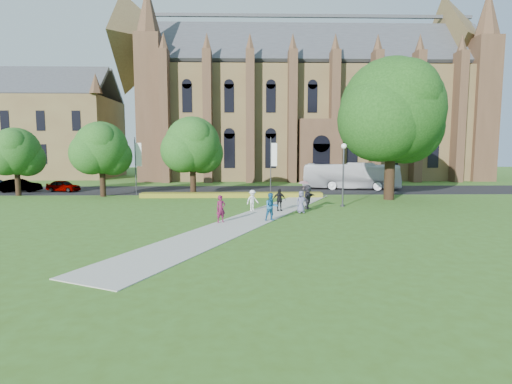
{
  "coord_description": "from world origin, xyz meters",
  "views": [
    {
      "loc": [
        -0.53,
        -26.33,
        4.79
      ],
      "look_at": [
        0.18,
        3.13,
        1.6
      ],
      "focal_mm": 28.0,
      "sensor_mm": 36.0,
      "label": 1
    }
  ],
  "objects_px": {
    "streetlamp": "(343,167)",
    "car_0": "(63,186)",
    "car_1": "(19,186)",
    "large_tree": "(392,110)",
    "pedestrian_0": "(221,209)",
    "tour_coach": "(351,176)"
  },
  "relations": [
    {
      "from": "car_0",
      "to": "car_1",
      "type": "relative_size",
      "value": 0.87
    },
    {
      "from": "large_tree",
      "to": "tour_coach",
      "type": "height_order",
      "value": "large_tree"
    },
    {
      "from": "streetlamp",
      "to": "car_0",
      "type": "bearing_deg",
      "value": 156.93
    },
    {
      "from": "streetlamp",
      "to": "car_0",
      "type": "height_order",
      "value": "streetlamp"
    },
    {
      "from": "car_0",
      "to": "car_1",
      "type": "bearing_deg",
      "value": 110.53
    },
    {
      "from": "large_tree",
      "to": "car_1",
      "type": "xyz_separation_m",
      "value": [
        -38.76,
        7.36,
        -7.63
      ]
    },
    {
      "from": "streetlamp",
      "to": "car_0",
      "type": "distance_m",
      "value": 31.17
    },
    {
      "from": "streetlamp",
      "to": "large_tree",
      "type": "relative_size",
      "value": 0.4
    },
    {
      "from": "car_0",
      "to": "tour_coach",
      "type": "bearing_deg",
      "value": -69.69
    },
    {
      "from": "car_1",
      "to": "car_0",
      "type": "bearing_deg",
      "value": -93.75
    },
    {
      "from": "pedestrian_0",
      "to": "car_0",
      "type": "bearing_deg",
      "value": 104.92
    },
    {
      "from": "car_0",
      "to": "large_tree",
      "type": "bearing_deg",
      "value": -85.9
    },
    {
      "from": "streetlamp",
      "to": "tour_coach",
      "type": "bearing_deg",
      "value": 72.94
    },
    {
      "from": "streetlamp",
      "to": "pedestrian_0",
      "type": "distance_m",
      "value": 12.33
    },
    {
      "from": "streetlamp",
      "to": "car_1",
      "type": "height_order",
      "value": "streetlamp"
    },
    {
      "from": "streetlamp",
      "to": "tour_coach",
      "type": "height_order",
      "value": "streetlamp"
    },
    {
      "from": "tour_coach",
      "to": "car_1",
      "type": "bearing_deg",
      "value": 103.69
    },
    {
      "from": "streetlamp",
      "to": "pedestrian_0",
      "type": "xyz_separation_m",
      "value": [
        -9.7,
        -7.24,
        -2.37
      ]
    },
    {
      "from": "large_tree",
      "to": "car_1",
      "type": "bearing_deg",
      "value": 169.25
    },
    {
      "from": "streetlamp",
      "to": "car_1",
      "type": "xyz_separation_m",
      "value": [
        -33.26,
        11.86,
        -2.56
      ]
    },
    {
      "from": "car_0",
      "to": "pedestrian_0",
      "type": "distance_m",
      "value": 27.07
    },
    {
      "from": "large_tree",
      "to": "car_0",
      "type": "relative_size",
      "value": 3.47
    }
  ]
}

